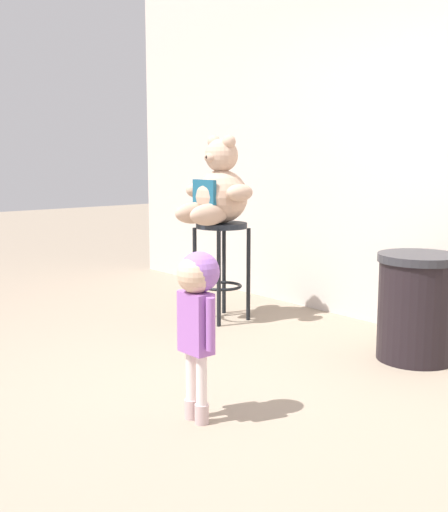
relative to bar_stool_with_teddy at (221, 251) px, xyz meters
The scene contains 6 objects.
ground_plane 1.87m from the bar_stool_with_teddy, 47.35° to the right, with size 24.00×24.00×0.00m, color gray.
building_wall 2.00m from the bar_stool_with_teddy, 39.09° to the left, with size 7.02×0.30×3.61m, color beige.
bar_stool_with_teddy is the anchor object (origin of this frame).
teddy_bear 0.47m from the bar_stool_with_teddy, 90.00° to the right, with size 0.64×0.57×0.67m.
child_walking 1.99m from the bar_stool_with_teddy, 42.84° to the right, with size 0.27×0.21×0.84m.
trash_bin 1.62m from the bar_stool_with_teddy, 10.86° to the left, with size 0.51×0.51×0.68m.
Camera 1 is at (2.66, -1.87, 1.29)m, focal length 45.67 mm.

